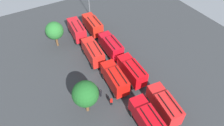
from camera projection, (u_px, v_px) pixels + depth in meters
ground_plane at (112, 68)px, 41.96m from camera, size 63.48×63.48×0.00m
fire_truck_0 at (164, 104)px, 33.13m from camera, size 7.46×3.53×3.88m
fire_truck_1 at (132, 71)px, 38.48m from camera, size 7.32×3.07×3.88m
fire_truck_2 at (111, 46)px, 43.64m from camera, size 7.30×3.02×3.88m
fire_truck_3 at (93, 25)px, 49.21m from camera, size 7.32×3.06×3.88m
fire_truck_4 at (147, 118)px, 31.35m from camera, size 7.38×3.26×3.88m
fire_truck_5 at (115, 78)px, 37.13m from camera, size 7.39×3.27×3.88m
fire_truck_6 at (93, 52)px, 42.21m from camera, size 7.40×3.30×3.88m
fire_truck_7 at (77, 30)px, 47.80m from camera, size 7.40×3.31×3.88m
firefighter_0 at (101, 93)px, 36.22m from camera, size 0.40×0.48×1.79m
firefighter_1 at (111, 102)px, 34.96m from camera, size 0.44×0.48×1.72m
tree_0 at (85, 94)px, 31.85m from camera, size 4.20×4.20×6.51m
tree_1 at (54, 31)px, 44.31m from camera, size 3.84×3.84×5.95m
traffic_cone_0 at (154, 89)px, 37.75m from camera, size 0.39×0.39×0.56m
lamppost at (89, 1)px, 53.37m from camera, size 0.36×0.36×7.00m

